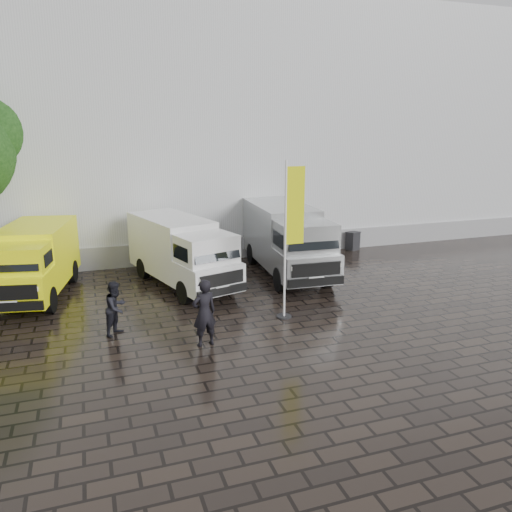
{
  "coord_description": "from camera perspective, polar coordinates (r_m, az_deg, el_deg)",
  "views": [
    {
      "loc": [
        -5.66,
        -14.16,
        6.09
      ],
      "look_at": [
        -0.06,
        2.2,
        1.58
      ],
      "focal_mm": 35.0,
      "sensor_mm": 36.0,
      "label": 1
    }
  ],
  "objects": [
    {
      "name": "van_white",
      "position": [
        19.6,
        -8.49,
        0.3
      ],
      "size": [
        3.57,
        6.33,
        2.6
      ],
      "primitive_type": null,
      "rotation": [
        0.0,
        0.0,
        0.28
      ],
      "color": "white",
      "rests_on": "ground"
    },
    {
      "name": "exhibition_hall",
      "position": [
        31.11,
        -4.8,
        14.39
      ],
      "size": [
        44.0,
        16.0,
        12.0
      ],
      "primitive_type": "cube",
      "color": "silver",
      "rests_on": "ground"
    },
    {
      "name": "van_silver",
      "position": [
        20.94,
        3.54,
        1.7
      ],
      "size": [
        2.59,
        6.69,
        2.85
      ],
      "primitive_type": null,
      "rotation": [
        0.0,
        0.0,
        -0.06
      ],
      "color": "#A4A7A9",
      "rests_on": "ground"
    },
    {
      "name": "hall_plinth",
      "position": [
        24.05,
        0.2,
        1.17
      ],
      "size": [
        44.0,
        0.15,
        1.0
      ],
      "primitive_type": "cube",
      "color": "gray",
      "rests_on": "ground"
    },
    {
      "name": "person_front",
      "position": [
        14.24,
        -5.94,
        -6.48
      ],
      "size": [
        0.79,
        0.6,
        1.97
      ],
      "primitive_type": "imported",
      "rotation": [
        0.0,
        0.0,
        3.33
      ],
      "color": "black",
      "rests_on": "ground"
    },
    {
      "name": "flagpole",
      "position": [
        15.83,
        3.98,
        2.8
      ],
      "size": [
        0.88,
        0.5,
        5.1
      ],
      "color": "black",
      "rests_on": "ground"
    },
    {
      "name": "ground",
      "position": [
        16.41,
        2.7,
        -7.18
      ],
      "size": [
        120.0,
        120.0,
        0.0
      ],
      "primitive_type": "plane",
      "color": "black",
      "rests_on": "ground"
    },
    {
      "name": "wheelie_bin",
      "position": [
        25.75,
        11.0,
        1.72
      ],
      "size": [
        0.71,
        0.71,
        0.93
      ],
      "primitive_type": "cube",
      "rotation": [
        0.0,
        0.0,
        0.31
      ],
      "color": "black",
      "rests_on": "ground"
    },
    {
      "name": "person_tent",
      "position": [
        15.54,
        -15.69,
        -5.74
      ],
      "size": [
        1.0,
        1.02,
        1.66
      ],
      "primitive_type": "imported",
      "rotation": [
        0.0,
        0.0,
        0.88
      ],
      "color": "black",
      "rests_on": "ground"
    },
    {
      "name": "van_yellow",
      "position": [
        19.8,
        -24.13,
        -0.77
      ],
      "size": [
        3.16,
        5.83,
        2.55
      ],
      "primitive_type": null,
      "rotation": [
        0.0,
        0.0,
        -0.2
      ],
      "color": "#F9FF0D",
      "rests_on": "ground"
    }
  ]
}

